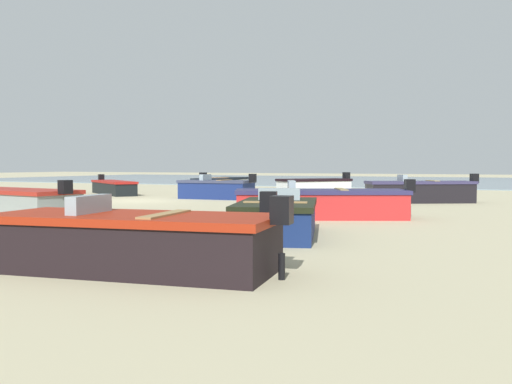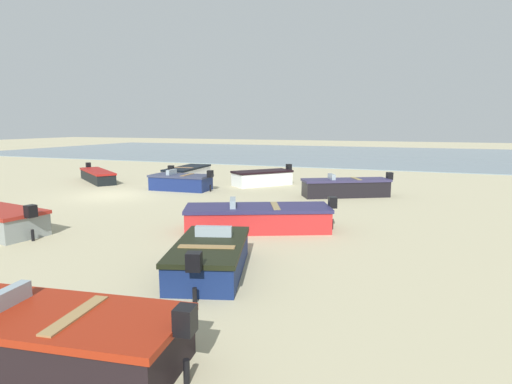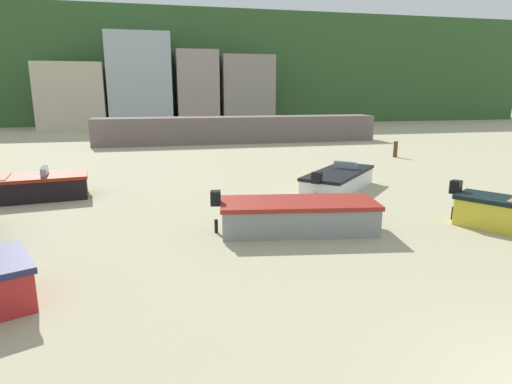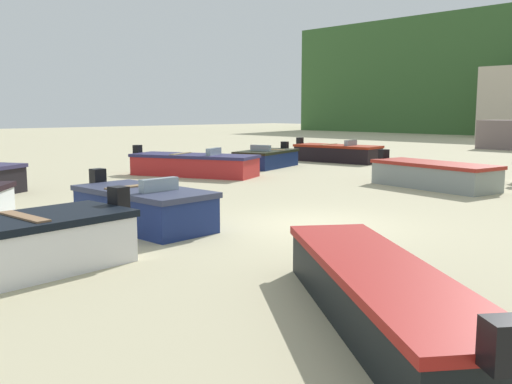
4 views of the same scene
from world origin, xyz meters
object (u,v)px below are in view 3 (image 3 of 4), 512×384
object	(u,v)px
boat_black_9	(23,188)
mooring_post_near_water	(395,149)
boat_grey_5	(298,216)
boat_white_1	(338,180)

from	to	relation	value
boat_black_9	mooring_post_near_water	world-z (taller)	boat_black_9
boat_grey_5	boat_black_9	world-z (taller)	same
boat_black_9	mooring_post_near_water	bearing A→B (deg)	101.02
boat_white_1	boat_black_9	size ratio (longest dim) A/B	0.89
boat_grey_5	mooring_post_near_water	bearing A→B (deg)	148.96
boat_white_1	mooring_post_near_water	bearing A→B (deg)	90.70
boat_grey_5	mooring_post_near_water	xyz separation A→B (m)	(10.25, 12.21, 0.03)
boat_white_1	boat_grey_5	size ratio (longest dim) A/B	0.90
boat_white_1	boat_black_9	world-z (taller)	boat_black_9
boat_white_1	boat_grey_5	bearing A→B (deg)	-81.81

